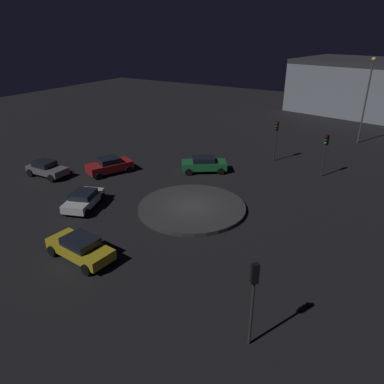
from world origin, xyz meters
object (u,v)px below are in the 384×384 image
at_px(car_grey, 47,168).
at_px(traffic_light_south, 276,133).
at_px(car_red, 109,165).
at_px(traffic_light_northwest, 253,289).
at_px(car_green, 204,164).
at_px(streetlamp_south, 367,93).
at_px(car_white, 84,199).
at_px(car_yellow, 80,247).
at_px(traffic_light_southwest, 325,147).

height_order(car_grey, traffic_light_south, traffic_light_south).
bearing_deg(car_red, traffic_light_northwest, -98.07).
relative_size(car_green, streetlamp_south, 0.46).
bearing_deg(car_white, car_red, 7.04).
relative_size(car_green, car_red, 0.98).
height_order(traffic_light_south, streetlamp_south, streetlamp_south).
distance_m(traffic_light_south, traffic_light_northwest, 24.56).
xyz_separation_m(car_red, car_yellow, (-8.17, 11.32, -0.03)).
relative_size(car_red, car_white, 1.07).
xyz_separation_m(car_green, car_white, (4.14, 11.32, -0.08)).
bearing_deg(car_red, car_yellow, -120.13).
bearing_deg(car_yellow, traffic_light_southwest, -108.73).
distance_m(car_red, car_white, 7.20).
distance_m(car_red, car_yellow, 13.96).
height_order(traffic_light_south, traffic_light_northwest, traffic_light_northwest).
height_order(car_green, car_white, car_green).
xyz_separation_m(car_white, streetlamp_south, (-15.24, -29.09, 5.17)).
relative_size(car_grey, streetlamp_south, 0.41).
relative_size(car_grey, traffic_light_southwest, 1.00).
distance_m(traffic_light_southwest, streetlamp_south, 13.58).
bearing_deg(traffic_light_southwest, car_green, -35.34).
height_order(car_yellow, traffic_light_northwest, traffic_light_northwest).
distance_m(car_white, traffic_light_southwest, 21.34).
height_order(car_green, traffic_light_northwest, traffic_light_northwest).
relative_size(traffic_light_northwest, streetlamp_south, 0.44).
bearing_deg(car_red, car_white, -128.78).
relative_size(car_white, traffic_light_southwest, 1.07).
xyz_separation_m(traffic_light_south, streetlamp_south, (-6.42, -11.35, 2.92)).
relative_size(traffic_light_southwest, streetlamp_south, 0.41).
height_order(car_grey, traffic_light_northwest, traffic_light_northwest).
height_order(car_green, traffic_light_southwest, traffic_light_southwest).
distance_m(traffic_light_south, streetlamp_south, 13.36).
bearing_deg(car_red, traffic_light_southwest, -37.19).
distance_m(car_green, car_red, 8.91).
xyz_separation_m(car_grey, traffic_light_south, (-16.54, -14.90, 2.19)).
distance_m(car_yellow, streetlamp_south, 35.92).
bearing_deg(traffic_light_northwest, car_red, 15.81).
relative_size(car_red, car_grey, 1.15).
distance_m(car_green, car_grey, 14.58).
bearing_deg(car_grey, traffic_light_northwest, -21.85).
distance_m(car_green, traffic_light_south, 8.24).
relative_size(car_yellow, traffic_light_northwest, 1.06).
bearing_deg(traffic_light_south, car_yellow, -3.27).
relative_size(car_green, car_white, 1.05).
bearing_deg(car_green, traffic_light_southwest, -9.80).
height_order(car_red, traffic_light_south, traffic_light_south).
bearing_deg(traffic_light_southwest, traffic_light_south, -79.49).
bearing_deg(traffic_light_south, car_grey, -41.41).
xyz_separation_m(car_green, traffic_light_south, (-4.68, -6.42, 2.17)).
distance_m(car_white, traffic_light_northwest, 17.18).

